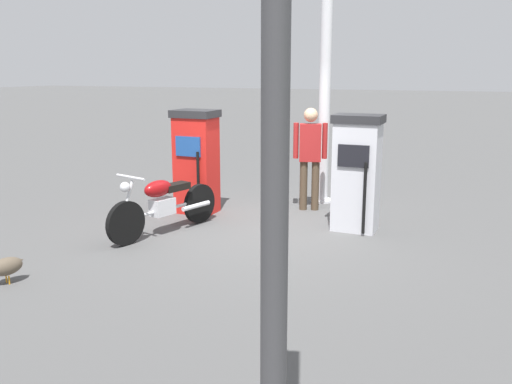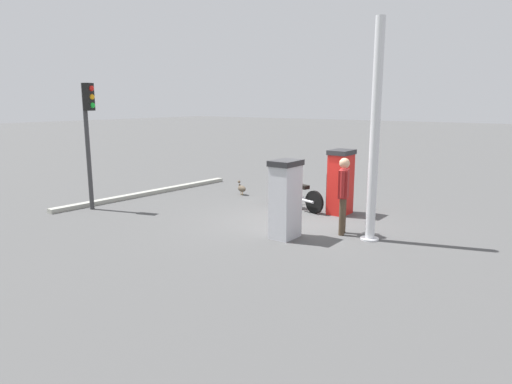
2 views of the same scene
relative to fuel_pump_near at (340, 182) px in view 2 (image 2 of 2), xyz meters
name	(u,v)px [view 2 (image 2 of 2)]	position (x,y,z in m)	size (l,w,h in m)	color
ground_plane	(298,221)	(0.47, 1.34, -0.87)	(120.00, 120.00, 0.00)	#4C4C4C
fuel_pump_near	(340,182)	(0.00, 0.00, 0.00)	(0.58, 0.70, 1.71)	red
fuel_pump_far	(285,199)	(0.00, 2.68, 0.00)	(0.56, 0.70, 1.72)	silver
motorcycle_near_pump	(295,193)	(1.29, 0.17, -0.42)	(2.00, 0.79, 0.95)	black
attendant_person	(343,191)	(-0.89, 1.68, 0.13)	(0.30, 0.57, 1.73)	#473828
wandering_duck	(242,188)	(3.65, -0.41, -0.65)	(0.44, 0.29, 0.45)	brown
roadside_traffic_light	(89,124)	(5.71, 3.60, 1.49)	(0.40, 0.29, 3.43)	#38383A
canopy_support_pole	(375,137)	(-1.57, 1.72, 1.36)	(0.40, 0.40, 4.62)	silver
road_edge_kerb	(149,193)	(6.07, 1.34, -0.81)	(0.60, 6.57, 0.12)	#9E9E93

